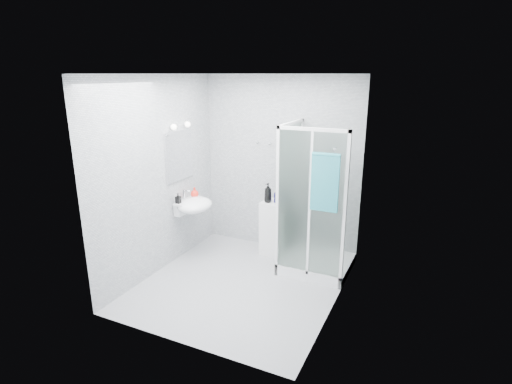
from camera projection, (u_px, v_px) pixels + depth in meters
The scene contains 12 objects.
room at pixel (240, 187), 4.76m from camera, with size 2.40×2.60×2.60m.
shower_enclosure at pixel (310, 239), 5.40m from camera, with size 0.90×0.95×2.00m.
wall_basin at pixel (193, 205), 5.70m from camera, with size 0.46×0.56×0.35m.
mirror at pixel (179, 156), 5.58m from camera, with size 0.02×0.60×0.70m, color white.
vanity_lights at pixel (180, 126), 5.44m from camera, with size 0.10×0.40×0.08m.
wall_hooks at pixel (264, 143), 5.86m from camera, with size 0.23×0.06×0.03m.
storage_cabinet at pixel (274, 228), 5.91m from camera, with size 0.36×0.38×0.81m.
hand_towel at pixel (325, 181), 4.67m from camera, with size 0.33×0.05×0.71m.
shampoo_bottle_a at pixel (268, 193), 5.74m from camera, with size 0.11×0.11×0.28m, color black.
shampoo_bottle_b at pixel (279, 195), 5.73m from camera, with size 0.10×0.10×0.23m, color #0D0B44.
soap_dispenser_orange at pixel (195, 192), 5.82m from camera, with size 0.12×0.12×0.15m, color red.
soap_dispenser_black at pixel (178, 198), 5.55m from camera, with size 0.06×0.07×0.14m, color black.
Camera 1 is at (2.12, -4.07, 2.60)m, focal length 28.00 mm.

